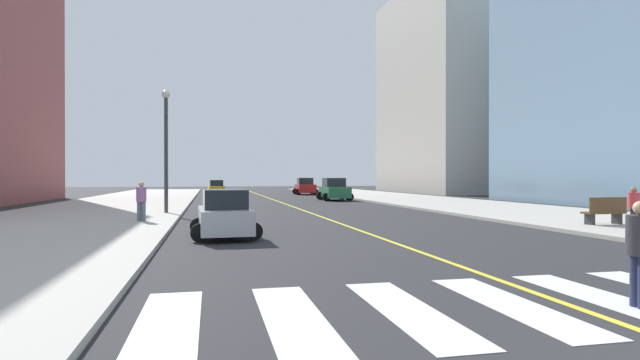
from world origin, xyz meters
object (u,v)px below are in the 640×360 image
pedestrian_waiting_east (634,206)px  car_green_second (334,190)px  car_silver_fourth (225,215)px  street_lamp (166,140)px  car_yellow_third (216,188)px  park_bench (605,211)px  car_red_nearest (305,187)px  pedestrian_walking_west (141,199)px

pedestrian_waiting_east → car_green_second: bearing=35.9°
car_silver_fourth → street_lamp: 11.72m
pedestrian_waiting_east → street_lamp: size_ratio=0.24×
car_silver_fourth → street_lamp: street_lamp is taller
car_yellow_third → car_silver_fourth: bearing=-93.0°
car_yellow_third → pedestrian_waiting_east: size_ratio=2.52×
park_bench → car_green_second: bearing=8.4°
park_bench → street_lamp: (-18.12, 11.02, 3.45)m
street_lamp → car_red_nearest: bearing=66.0°
car_red_nearest → car_silver_fourth: (-10.65, -41.19, -0.16)m
car_silver_fourth → pedestrian_walking_west: bearing=118.9°
pedestrian_walking_west → street_lamp: street_lamp is taller
car_yellow_third → street_lamp: 32.39m
car_silver_fourth → car_yellow_third: bearing=87.2°
car_silver_fourth → park_bench: car_silver_fourth is taller
car_green_second → car_silver_fourth: size_ratio=1.20×
car_green_second → car_yellow_third: 19.75m
park_bench → pedestrian_walking_west: bearing=70.7°
pedestrian_waiting_east → street_lamp: bearing=80.9°
car_green_second → park_bench: car_green_second is taller
car_yellow_third → street_lamp: bearing=-98.2°
pedestrian_waiting_east → car_yellow_third: bearing=45.0°
car_red_nearest → car_green_second: bearing=92.0°
street_lamp → car_green_second: bearing=48.8°
car_red_nearest → park_bench: size_ratio=2.52×
car_green_second → pedestrian_waiting_east: bearing=100.1°
pedestrian_walking_west → car_silver_fourth: bearing=133.6°
car_red_nearest → park_bench: 41.61m
car_red_nearest → pedestrian_walking_west: 38.24m
car_red_nearest → street_lamp: size_ratio=0.69×
park_bench → pedestrian_walking_west: 19.63m
car_green_second → pedestrian_walking_west: bearing=56.9°
pedestrian_walking_west → street_lamp: 6.06m
park_bench → pedestrian_waiting_east: size_ratio=1.15×
car_red_nearest → pedestrian_waiting_east: bearing=98.3°
car_red_nearest → street_lamp: bearing=68.8°
car_green_second → park_bench: (4.84, -26.19, -0.25)m
car_silver_fourth → pedestrian_waiting_east: (14.81, -2.05, 0.24)m
park_bench → street_lamp: street_lamp is taller
pedestrian_walking_west → pedestrian_waiting_east: bearing=169.2°
car_green_second → car_yellow_third: car_green_second is taller
car_red_nearest → car_green_second: car_green_second is taller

